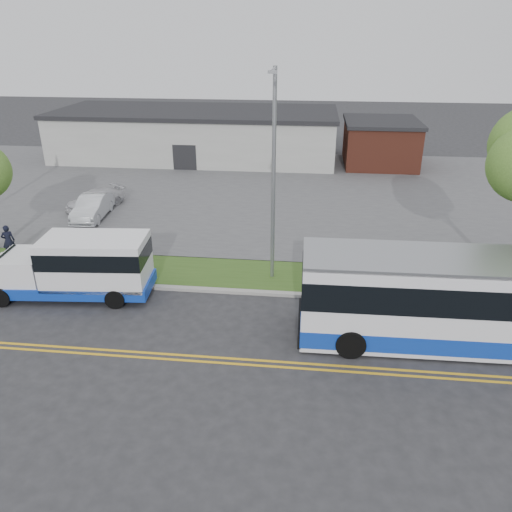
# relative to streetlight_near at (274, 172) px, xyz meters

# --- Properties ---
(ground) EXTENTS (140.00, 140.00, 0.00)m
(ground) POSITION_rel_streetlight_near_xyz_m (-3.00, -2.73, -5.23)
(ground) COLOR #28282B
(ground) RESTS_ON ground
(lane_line_north) EXTENTS (70.00, 0.12, 0.01)m
(lane_line_north) POSITION_rel_streetlight_near_xyz_m (-3.00, -6.58, -5.23)
(lane_line_north) COLOR gold
(lane_line_north) RESTS_ON ground
(lane_line_south) EXTENTS (70.00, 0.12, 0.01)m
(lane_line_south) POSITION_rel_streetlight_near_xyz_m (-3.00, -6.88, -5.23)
(lane_line_south) COLOR gold
(lane_line_south) RESTS_ON ground
(curb) EXTENTS (80.00, 0.30, 0.15)m
(curb) POSITION_rel_streetlight_near_xyz_m (-3.00, -1.63, -5.16)
(curb) COLOR #9E9B93
(curb) RESTS_ON ground
(verge) EXTENTS (80.00, 3.30, 0.10)m
(verge) POSITION_rel_streetlight_near_xyz_m (-3.00, 0.17, -5.18)
(verge) COLOR #31511B
(verge) RESTS_ON ground
(parking_lot) EXTENTS (80.00, 25.00, 0.10)m
(parking_lot) POSITION_rel_streetlight_near_xyz_m (-3.00, 14.27, -5.18)
(parking_lot) COLOR #4C4C4F
(parking_lot) RESTS_ON ground
(commercial_building) EXTENTS (25.40, 10.40, 4.35)m
(commercial_building) POSITION_rel_streetlight_near_xyz_m (-9.00, 24.27, -3.05)
(commercial_building) COLOR #9E9E99
(commercial_building) RESTS_ON ground
(brick_wing) EXTENTS (6.30, 7.30, 3.90)m
(brick_wing) POSITION_rel_streetlight_near_xyz_m (7.50, 23.27, -3.27)
(brick_wing) COLOR brown
(brick_wing) RESTS_ON ground
(streetlight_near) EXTENTS (0.35, 1.53, 9.50)m
(streetlight_near) POSITION_rel_streetlight_near_xyz_m (0.00, 0.00, 0.00)
(streetlight_near) COLOR gray
(streetlight_near) RESTS_ON verge
(shuttle_bus) EXTENTS (7.43, 2.96, 2.78)m
(shuttle_bus) POSITION_rel_streetlight_near_xyz_m (-8.25, -2.57, -3.75)
(shuttle_bus) COLOR #0F37AA
(shuttle_bus) RESTS_ON ground
(transit_bus) EXTENTS (12.73, 3.22, 3.52)m
(transit_bus) POSITION_rel_streetlight_near_xyz_m (7.78, -4.53, -3.45)
(transit_bus) COLOR white
(transit_bus) RESTS_ON ground
(pedestrian) EXTENTS (0.75, 0.66, 1.72)m
(pedestrian) POSITION_rel_streetlight_near_xyz_m (-13.77, 0.85, -4.27)
(pedestrian) COLOR black
(pedestrian) RESTS_ON verge
(parked_car_a) EXTENTS (1.87, 4.49, 1.44)m
(parked_car_a) POSITION_rel_streetlight_near_xyz_m (-11.85, 6.92, -4.41)
(parked_car_a) COLOR silver
(parked_car_a) RESTS_ON parking_lot
(parked_car_b) EXTENTS (3.53, 4.35, 1.18)m
(parked_car_b) POSITION_rel_streetlight_near_xyz_m (-12.52, 8.88, -4.54)
(parked_car_b) COLOR silver
(parked_car_b) RESTS_ON parking_lot
(grocery_bag_left) EXTENTS (0.32, 0.32, 0.32)m
(grocery_bag_left) POSITION_rel_streetlight_near_xyz_m (-14.07, 0.60, -4.97)
(grocery_bag_left) COLOR white
(grocery_bag_left) RESTS_ON verge
(grocery_bag_right) EXTENTS (0.32, 0.32, 0.32)m
(grocery_bag_right) POSITION_rel_streetlight_near_xyz_m (-13.47, 1.10, -4.97)
(grocery_bag_right) COLOR white
(grocery_bag_right) RESTS_ON verge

